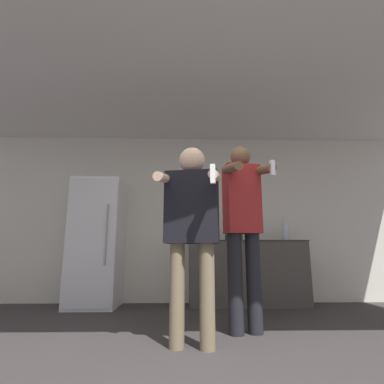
{
  "coord_description": "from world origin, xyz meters",
  "views": [
    {
      "loc": [
        -0.07,
        -1.61,
        0.7
      ],
      "look_at": [
        -0.01,
        0.83,
        1.21
      ],
      "focal_mm": 28.0,
      "sensor_mm": 36.0,
      "label": 1
    }
  ],
  "objects_px": {
    "bottle_brown_liquor": "(285,231)",
    "bottle_tall_gin": "(206,234)",
    "bottle_clear_vodka": "(240,234)",
    "person_woman_foreground": "(192,221)",
    "refrigerator": "(97,242)",
    "person_man_side": "(243,223)",
    "bottle_red_label": "(227,233)"
  },
  "relations": [
    {
      "from": "bottle_tall_gin",
      "to": "person_woman_foreground",
      "type": "relative_size",
      "value": 0.15
    },
    {
      "from": "bottle_tall_gin",
      "to": "person_man_side",
      "type": "relative_size",
      "value": 0.13
    },
    {
      "from": "bottle_clear_vodka",
      "to": "person_woman_foreground",
      "type": "xyz_separation_m",
      "value": [
        -0.75,
        -1.92,
        -0.02
      ]
    },
    {
      "from": "bottle_red_label",
      "to": "person_man_side",
      "type": "xyz_separation_m",
      "value": [
        -0.06,
        -1.51,
        -0.01
      ]
    },
    {
      "from": "refrigerator",
      "to": "bottle_brown_liquor",
      "type": "distance_m",
      "value": 2.69
    },
    {
      "from": "refrigerator",
      "to": "person_man_side",
      "type": "height_order",
      "value": "person_man_side"
    },
    {
      "from": "bottle_tall_gin",
      "to": "person_woman_foreground",
      "type": "xyz_separation_m",
      "value": [
        -0.26,
        -1.92,
        -0.02
      ]
    },
    {
      "from": "refrigerator",
      "to": "person_man_side",
      "type": "distance_m",
      "value": 2.28
    },
    {
      "from": "bottle_tall_gin",
      "to": "person_man_side",
      "type": "xyz_separation_m",
      "value": [
        0.24,
        -1.51,
        0.01
      ]
    },
    {
      "from": "bottle_red_label",
      "to": "bottle_brown_liquor",
      "type": "bearing_deg",
      "value": -0.0
    },
    {
      "from": "bottle_clear_vodka",
      "to": "bottle_red_label",
      "type": "xyz_separation_m",
      "value": [
        -0.2,
        0.0,
        0.02
      ]
    },
    {
      "from": "bottle_tall_gin",
      "to": "person_woman_foreground",
      "type": "height_order",
      "value": "person_woman_foreground"
    },
    {
      "from": "bottle_red_label",
      "to": "person_woman_foreground",
      "type": "relative_size",
      "value": 0.18
    },
    {
      "from": "bottle_brown_liquor",
      "to": "person_man_side",
      "type": "distance_m",
      "value": 1.76
    },
    {
      "from": "person_man_side",
      "to": "person_woman_foreground",
      "type": "bearing_deg",
      "value": -140.56
    },
    {
      "from": "refrigerator",
      "to": "bottle_red_label",
      "type": "bearing_deg",
      "value": 2.44
    },
    {
      "from": "person_man_side",
      "to": "bottle_clear_vodka",
      "type": "bearing_deg",
      "value": 80.36
    },
    {
      "from": "bottle_clear_vodka",
      "to": "person_man_side",
      "type": "bearing_deg",
      "value": -99.64
    },
    {
      "from": "bottle_brown_liquor",
      "to": "person_woman_foreground",
      "type": "relative_size",
      "value": 0.23
    },
    {
      "from": "bottle_red_label",
      "to": "person_man_side",
      "type": "height_order",
      "value": "person_man_side"
    },
    {
      "from": "person_man_side",
      "to": "bottle_tall_gin",
      "type": "bearing_deg",
      "value": 99.18
    },
    {
      "from": "bottle_brown_liquor",
      "to": "bottle_tall_gin",
      "type": "xyz_separation_m",
      "value": [
        -1.15,
        0.0,
        -0.05
      ]
    },
    {
      "from": "bottle_tall_gin",
      "to": "bottle_clear_vodka",
      "type": "bearing_deg",
      "value": 0.0
    },
    {
      "from": "bottle_red_label",
      "to": "person_man_side",
      "type": "distance_m",
      "value": 1.51
    },
    {
      "from": "person_man_side",
      "to": "refrigerator",
      "type": "bearing_deg",
      "value": 141.15
    },
    {
      "from": "bottle_brown_liquor",
      "to": "bottle_tall_gin",
      "type": "distance_m",
      "value": 1.15
    },
    {
      "from": "bottle_red_label",
      "to": "person_man_side",
      "type": "bearing_deg",
      "value": -92.31
    },
    {
      "from": "bottle_tall_gin",
      "to": "bottle_brown_liquor",
      "type": "bearing_deg",
      "value": -0.0
    },
    {
      "from": "bottle_clear_vodka",
      "to": "person_woman_foreground",
      "type": "distance_m",
      "value": 2.06
    },
    {
      "from": "person_woman_foreground",
      "to": "person_man_side",
      "type": "relative_size",
      "value": 0.9
    },
    {
      "from": "bottle_brown_liquor",
      "to": "person_woman_foreground",
      "type": "bearing_deg",
      "value": -126.29
    },
    {
      "from": "bottle_red_label",
      "to": "person_woman_foreground",
      "type": "height_order",
      "value": "person_woman_foreground"
    }
  ]
}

